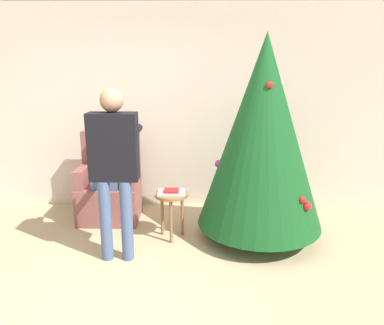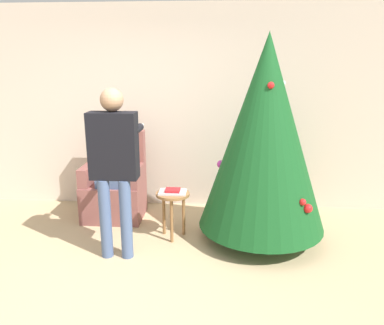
{
  "view_description": "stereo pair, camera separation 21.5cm",
  "coord_description": "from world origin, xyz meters",
  "px_view_note": "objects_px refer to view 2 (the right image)",
  "views": [
    {
      "loc": [
        0.52,
        -2.8,
        1.97
      ],
      "look_at": [
        0.47,
        0.93,
        0.96
      ],
      "focal_mm": 35.0,
      "sensor_mm": 36.0,
      "label": 1
    },
    {
      "loc": [
        0.73,
        -2.79,
        1.97
      ],
      "look_at": [
        0.47,
        0.93,
        0.96
      ],
      "focal_mm": 35.0,
      "sensor_mm": 36.0,
      "label": 2
    }
  ],
  "objects_px": {
    "armchair": "(115,188)",
    "side_stool": "(173,201)",
    "person_seated": "(113,164)",
    "christmas_tree": "(265,134)",
    "person_standing": "(114,158)"
  },
  "relations": [
    {
      "from": "armchair",
      "to": "side_stool",
      "type": "height_order",
      "value": "armchair"
    },
    {
      "from": "person_seated",
      "to": "side_stool",
      "type": "xyz_separation_m",
      "value": [
        0.83,
        -0.53,
        -0.27
      ]
    },
    {
      "from": "armchair",
      "to": "side_stool",
      "type": "xyz_separation_m",
      "value": [
        0.83,
        -0.56,
        0.05
      ]
    },
    {
      "from": "armchair",
      "to": "person_seated",
      "type": "bearing_deg",
      "value": -90.0
    },
    {
      "from": "side_stool",
      "to": "person_seated",
      "type": "bearing_deg",
      "value": 147.35
    },
    {
      "from": "christmas_tree",
      "to": "armchair",
      "type": "distance_m",
      "value": 2.07
    },
    {
      "from": "armchair",
      "to": "side_stool",
      "type": "distance_m",
      "value": 1.0
    },
    {
      "from": "christmas_tree",
      "to": "side_stool",
      "type": "distance_m",
      "value": 1.26
    },
    {
      "from": "side_stool",
      "to": "person_standing",
      "type": "bearing_deg",
      "value": -140.34
    },
    {
      "from": "person_seated",
      "to": "side_stool",
      "type": "distance_m",
      "value": 1.02
    },
    {
      "from": "christmas_tree",
      "to": "armchair",
      "type": "xyz_separation_m",
      "value": [
        -1.82,
        0.53,
        -0.83
      ]
    },
    {
      "from": "person_seated",
      "to": "side_stool",
      "type": "relative_size",
      "value": 2.39
    },
    {
      "from": "person_standing",
      "to": "side_stool",
      "type": "xyz_separation_m",
      "value": [
        0.53,
        0.44,
        -0.61
      ]
    },
    {
      "from": "christmas_tree",
      "to": "person_standing",
      "type": "bearing_deg",
      "value": -162.87
    },
    {
      "from": "person_seated",
      "to": "christmas_tree",
      "type": "bearing_deg",
      "value": -15.27
    }
  ]
}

